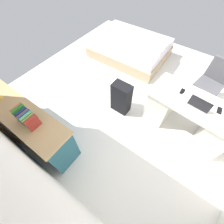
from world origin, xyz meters
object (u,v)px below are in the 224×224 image
object	(u,v)px
credenza	(29,125)
office_chair	(209,86)
suitcase_black	(121,98)
bed	(130,48)
desk	(187,115)
cell_phone_near_laptop	(219,110)
computer_mouse	(184,95)
cell_phone_by_mouse	(182,91)
laptop	(200,104)

from	to	relation	value
credenza	office_chair	bearing A→B (deg)	-129.24
suitcase_black	bed	bearing A→B (deg)	-63.39
desk	bed	bearing A→B (deg)	-34.09
bed	cell_phone_near_laptop	bearing A→B (deg)	150.82
bed	credenza	bearing A→B (deg)	88.52
office_chair	bed	bearing A→B (deg)	-11.68
computer_mouse	cell_phone_by_mouse	xyz separation A→B (m)	(0.05, -0.08, -0.01)
credenza	laptop	xyz separation A→B (m)	(-2.11, -1.69, 0.40)
credenza	laptop	world-z (taller)	laptop
computer_mouse	cell_phone_near_laptop	size ratio (longest dim) A/B	0.74
suitcase_black	cell_phone_by_mouse	world-z (taller)	cell_phone_by_mouse
office_chair	computer_mouse	xyz separation A→B (m)	(0.31, 0.90, 0.34)
office_chair	credenza	distance (m)	3.42
laptop	office_chair	bearing A→B (deg)	-93.13
office_chair	suitcase_black	world-z (taller)	office_chair
office_chair	computer_mouse	bearing A→B (deg)	71.02
office_chair	cell_phone_near_laptop	size ratio (longest dim) A/B	6.91
desk	office_chair	world-z (taller)	office_chair
office_chair	credenza	xyz separation A→B (m)	(2.16, 2.65, -0.03)
desk	suitcase_black	bearing A→B (deg)	14.82
desk	computer_mouse	world-z (taller)	computer_mouse
office_chair	suitcase_black	bearing A→B (deg)	44.09
computer_mouse	office_chair	bearing A→B (deg)	-104.02
bed	computer_mouse	size ratio (longest dim) A/B	19.31
credenza	bed	xyz separation A→B (m)	(-0.08, -3.08, -0.15)
laptop	cell_phone_near_laptop	world-z (taller)	laptop
office_chair	bed	distance (m)	2.14
office_chair	cell_phone_near_laptop	world-z (taller)	office_chair
credenza	suitcase_black	world-z (taller)	credenza
desk	credenza	bearing A→B (deg)	39.92
cell_phone_near_laptop	laptop	bearing A→B (deg)	13.45
desk	cell_phone_near_laptop	distance (m)	0.49
laptop	computer_mouse	size ratio (longest dim) A/B	3.28
credenza	desk	bearing A→B (deg)	-140.08
credenza	cell_phone_by_mouse	distance (m)	2.60
cell_phone_near_laptop	suitcase_black	bearing A→B (deg)	8.65
office_chair	computer_mouse	world-z (taller)	office_chair
laptop	bed	bearing A→B (deg)	-34.37
credenza	laptop	size ratio (longest dim) A/B	5.49
bed	laptop	world-z (taller)	laptop
office_chair	cell_phone_by_mouse	xyz separation A→B (m)	(0.36, 0.82, 0.33)
office_chair	laptop	distance (m)	1.03
cell_phone_near_laptop	credenza	bearing A→B (deg)	31.70
desk	cell_phone_near_laptop	size ratio (longest dim) A/B	10.97
bed	office_chair	bearing A→B (deg)	168.32
suitcase_black	desk	bearing A→B (deg)	-164.83
office_chair	cell_phone_by_mouse	world-z (taller)	office_chair
bed	cell_phone_by_mouse	bearing A→B (deg)	144.14
desk	cell_phone_near_laptop	bearing A→B (deg)	-170.73
laptop	computer_mouse	bearing A→B (deg)	-13.98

